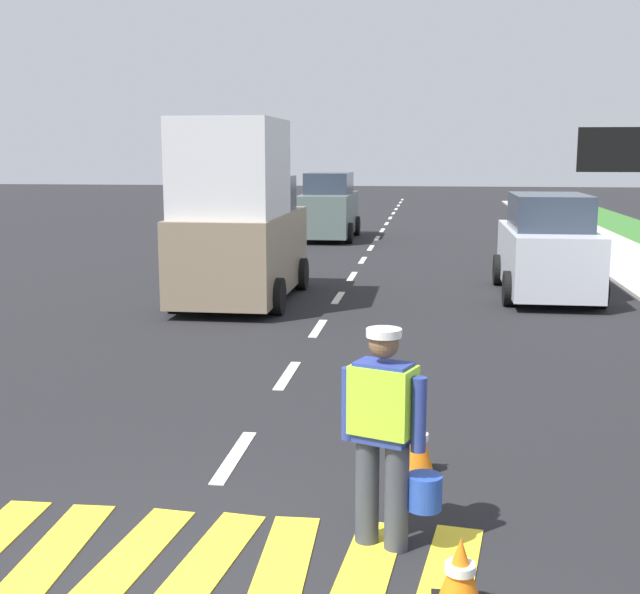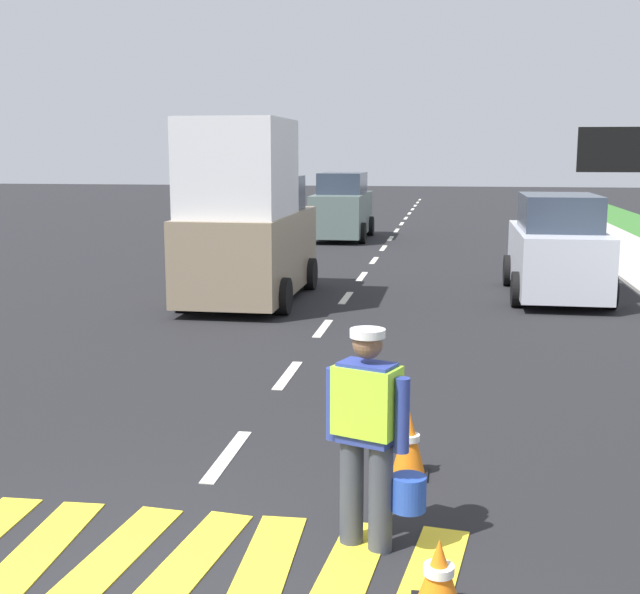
% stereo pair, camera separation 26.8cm
% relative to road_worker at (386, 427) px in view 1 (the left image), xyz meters
% --- Properties ---
extents(ground_plane, '(96.00, 96.00, 0.00)m').
position_rel_road_worker_xyz_m(ground_plane, '(-1.55, 19.95, -0.93)').
color(ground_plane, black).
extents(crosswalk_stripes, '(4.49, 1.93, 0.01)m').
position_rel_road_worker_xyz_m(crosswalk_stripes, '(-1.55, -0.58, -0.92)').
color(crosswalk_stripes, yellow).
rests_on(crosswalk_stripes, ground).
extents(lane_center_line, '(0.14, 46.40, 0.01)m').
position_rel_road_worker_xyz_m(lane_center_line, '(-1.55, 24.15, -0.93)').
color(lane_center_line, silver).
rests_on(lane_center_line, ground).
extents(road_worker, '(0.76, 0.42, 1.67)m').
position_rel_road_worker_xyz_m(road_worker, '(0.00, 0.00, 0.00)').
color(road_worker, '#383D4C').
rests_on(road_worker, ground).
extents(traffic_cone_near, '(0.36, 0.36, 0.62)m').
position_rel_road_worker_xyz_m(traffic_cone_near, '(0.21, 1.46, -0.62)').
color(traffic_cone_near, black).
rests_on(traffic_cone_near, ground).
extents(traffic_cone_far, '(0.36, 0.36, 0.49)m').
position_rel_road_worker_xyz_m(traffic_cone_far, '(0.53, -0.81, -0.69)').
color(traffic_cone_far, black).
rests_on(traffic_cone_far, ground).
extents(delivery_truck, '(2.16, 4.60, 3.54)m').
position_rel_road_worker_xyz_m(delivery_truck, '(-3.43, 9.97, 0.68)').
color(delivery_truck, gray).
rests_on(delivery_truck, ground).
extents(car_parked_far, '(1.92, 4.22, 2.09)m').
position_rel_road_worker_xyz_m(car_parked_far, '(2.66, 11.51, 0.04)').
color(car_parked_far, silver).
rests_on(car_parked_far, ground).
extents(car_oncoming_second, '(1.91, 4.30, 2.25)m').
position_rel_road_worker_xyz_m(car_oncoming_second, '(-3.19, 22.26, 0.12)').
color(car_oncoming_second, slate).
rests_on(car_oncoming_second, ground).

